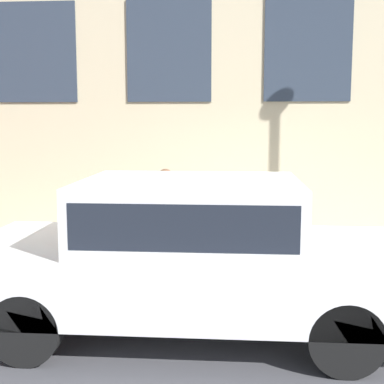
% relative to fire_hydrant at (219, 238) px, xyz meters
% --- Properties ---
extents(ground_plane, '(80.00, 80.00, 0.00)m').
position_rel_fire_hydrant_xyz_m(ground_plane, '(-0.59, -0.25, -0.52)').
color(ground_plane, '#47474C').
extents(sidewalk, '(2.97, 60.00, 0.12)m').
position_rel_fire_hydrant_xyz_m(sidewalk, '(0.89, -0.25, -0.46)').
color(sidewalk, '#B2ADA3').
rests_on(sidewalk, ground_plane).
extents(fire_hydrant, '(0.32, 0.43, 0.78)m').
position_rel_fire_hydrant_xyz_m(fire_hydrant, '(0.00, 0.00, 0.00)').
color(fire_hydrant, '#2D7260').
rests_on(fire_hydrant, sidewalk).
extents(person, '(0.33, 0.22, 1.38)m').
position_rel_fire_hydrant_xyz_m(person, '(0.11, 0.77, 0.43)').
color(person, '#232328').
rests_on(person, sidewalk).
extents(parked_car_white_near, '(2.01, 4.57, 1.60)m').
position_rel_fire_hydrant_xyz_m(parked_car_white_near, '(-2.09, 0.23, 0.35)').
color(parked_car_white_near, black).
rests_on(parked_car_white_near, ground_plane).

